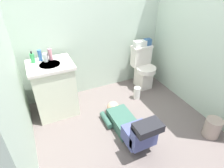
{
  "coord_description": "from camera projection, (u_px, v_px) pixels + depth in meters",
  "views": [
    {
      "loc": [
        -0.98,
        -1.78,
        1.95
      ],
      "look_at": [
        0.01,
        0.36,
        0.45
      ],
      "focal_mm": 30.31,
      "sensor_mm": 36.0,
      "label": 1
    }
  ],
  "objects": [
    {
      "name": "ground_plane",
      "position": [
        122.0,
        123.0,
        2.77
      ],
      "size": [
        2.88,
        3.03,
        0.04
      ],
      "primitive_type": "cube",
      "color": "#675C59"
    },
    {
      "name": "wall_back",
      "position": [
        92.0,
        21.0,
        2.92
      ],
      "size": [
        2.54,
        0.08,
        2.4
      ],
      "primitive_type": "cube",
      "color": "#B4C8B6",
      "rests_on": "ground_plane"
    },
    {
      "name": "wall_left",
      "position": [
        3.0,
        64.0,
        1.67
      ],
      "size": [
        0.08,
        2.03,
        2.4
      ],
      "primitive_type": "cube",
      "color": "#B4C8B6",
      "rests_on": "ground_plane"
    },
    {
      "name": "wall_right",
      "position": [
        205.0,
        30.0,
        2.55
      ],
      "size": [
        0.08,
        2.03,
        2.4
      ],
      "primitive_type": "cube",
      "color": "#B4C8B6",
      "rests_on": "ground_plane"
    },
    {
      "name": "toilet",
      "position": [
        143.0,
        68.0,
        3.41
      ],
      "size": [
        0.36,
        0.46,
        0.75
      ],
      "color": "silver",
      "rests_on": "ground_plane"
    },
    {
      "name": "vanity_cabinet",
      "position": [
        54.0,
        88.0,
        2.75
      ],
      "size": [
        0.6,
        0.52,
        0.82
      ],
      "color": "silver",
      "rests_on": "ground_plane"
    },
    {
      "name": "faucet",
      "position": [
        47.0,
        56.0,
        2.62
      ],
      "size": [
        0.02,
        0.02,
        0.1
      ],
      "primitive_type": "cylinder",
      "color": "silver",
      "rests_on": "vanity_cabinet"
    },
    {
      "name": "person_plumber",
      "position": [
        129.0,
        126.0,
        2.45
      ],
      "size": [
        0.39,
        1.06,
        0.52
      ],
      "color": "#33594C",
      "rests_on": "ground_plane"
    },
    {
      "name": "tissue_box",
      "position": [
        140.0,
        44.0,
        3.23
      ],
      "size": [
        0.22,
        0.11,
        0.1
      ],
      "primitive_type": "cube",
      "color": "silver",
      "rests_on": "toilet"
    },
    {
      "name": "toiletry_bag",
      "position": [
        147.0,
        42.0,
        3.28
      ],
      "size": [
        0.12,
        0.09,
        0.11
      ],
      "primitive_type": "cube",
      "color": "#33598C",
      "rests_on": "toilet"
    },
    {
      "name": "soap_dispenser",
      "position": [
        33.0,
        58.0,
        2.52
      ],
      "size": [
        0.06,
        0.06,
        0.17
      ],
      "color": "#39A157",
      "rests_on": "vanity_cabinet"
    },
    {
      "name": "bottle_blue",
      "position": [
        40.0,
        55.0,
        2.57
      ],
      "size": [
        0.05,
        0.05,
        0.16
      ],
      "primitive_type": "cylinder",
      "color": "#3A6BB2",
      "rests_on": "vanity_cabinet"
    },
    {
      "name": "bottle_clear",
      "position": [
        45.0,
        58.0,
        2.56
      ],
      "size": [
        0.06,
        0.06,
        0.12
      ],
      "primitive_type": "cylinder",
      "color": "silver",
      "rests_on": "vanity_cabinet"
    },
    {
      "name": "bottle_pink",
      "position": [
        50.0,
        54.0,
        2.59
      ],
      "size": [
        0.05,
        0.05,
        0.16
      ],
      "primitive_type": "cylinder",
      "color": "#D18596",
      "rests_on": "vanity_cabinet"
    },
    {
      "name": "trash_can",
      "position": [
        212.0,
        128.0,
        2.48
      ],
      "size": [
        0.21,
        0.21,
        0.27
      ],
      "primitive_type": "cylinder",
      "color": "#A28F82",
      "rests_on": "ground_plane"
    },
    {
      "name": "paper_towel_roll",
      "position": [
        137.0,
        93.0,
        3.2
      ],
      "size": [
        0.11,
        0.11,
        0.21
      ],
      "primitive_type": "cylinder",
      "color": "white",
      "rests_on": "ground_plane"
    }
  ]
}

